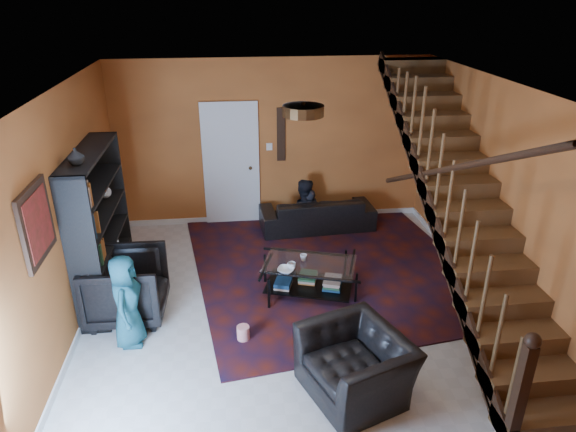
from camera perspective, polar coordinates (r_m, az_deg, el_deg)
The scene contains 21 objects.
floor at distance 6.79m, azimuth 0.44°, elevation -9.99°, with size 5.50×5.50×0.00m, color beige.
room at distance 7.89m, azimuth -10.44°, elevation -4.74°, with size 5.50×5.50×5.50m.
staircase at distance 6.69m, azimuth 18.83°, elevation 1.69°, with size 0.95×5.02×3.18m.
bookshelf at distance 7.01m, azimuth -20.10°, elevation -1.37°, with size 0.35×1.80×2.00m.
door at distance 8.75m, azimuth -6.32°, elevation 5.48°, with size 0.82×0.05×2.05m, color silver.
framed_picture at distance 5.44m, azimuth -26.16°, elevation -0.74°, with size 0.04×0.74×0.74m, color maroon.
wall_hanging at distance 8.64m, azimuth -0.77°, elevation 9.03°, with size 0.14×0.03×0.90m, color black.
ceiling_fixture at distance 4.94m, azimuth 1.71°, elevation 11.62°, with size 0.40×0.40×0.10m, color #3F2814.
rug at distance 7.81m, azimuth 4.29°, elevation -5.00°, with size 3.84×4.38×0.02m, color #45130C.
sofa at distance 8.74m, azimuth 3.23°, elevation 0.31°, with size 1.90×0.74×0.56m, color black.
armchair_left at distance 6.70m, azimuth -17.44°, elevation -7.46°, with size 0.91×0.93×0.85m, color black.
armchair_right at distance 5.41m, azimuth 7.52°, elevation -16.06°, with size 1.03×0.90×0.67m, color black.
person_adult_a at distance 8.83m, azimuth 2.23°, elevation -0.48°, with size 0.42×0.28×1.16m, color black.
person_adult_b at distance 8.78m, azimuth 1.69°, elevation -0.00°, with size 0.65×0.50×1.33m, color black.
person_child at distance 6.14m, azimuth -17.52°, elevation -9.01°, with size 0.55×0.36×1.13m, color #195061.
coffee_table at distance 6.93m, azimuth 2.37°, elevation -6.65°, with size 1.35×1.03×0.46m.
cup_a at distance 6.67m, azimuth 0.39°, elevation -5.56°, with size 0.11×0.11×0.09m, color #999999.
cup_b at distance 6.87m, azimuth 1.73°, elevation -4.63°, with size 0.09×0.09×0.09m, color #999999.
bowl at distance 6.62m, azimuth -0.23°, elevation -6.02°, with size 0.21×0.21×0.05m, color #999999.
vase at distance 6.16m, azimuth -22.54°, elevation 6.15°, with size 0.18×0.18×0.19m, color #999999.
popcorn_bucket at distance 6.18m, azimuth -5.00°, elevation -12.79°, with size 0.15×0.15×0.17m, color red.
Camera 1 is at (-0.70, -5.57, 3.82)m, focal length 32.00 mm.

